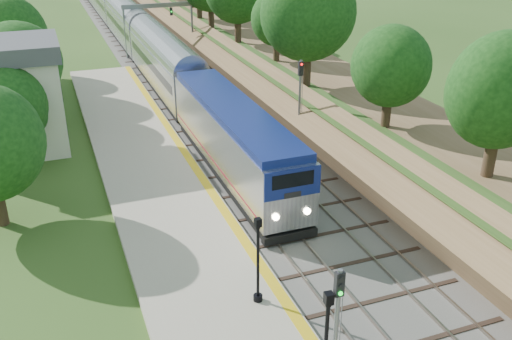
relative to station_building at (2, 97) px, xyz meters
name	(u,v)px	position (x,y,z in m)	size (l,w,h in m)	color
trackbed	(149,47)	(16.00, 30.00, -4.02)	(9.50, 170.00, 0.28)	#4C4944
platform	(172,214)	(8.80, -14.00, -3.90)	(6.40, 68.00, 0.38)	#A99D89
yellow_stripe	(219,203)	(11.65, -14.00, -3.70)	(0.55, 68.00, 0.01)	gold
embankment	(212,28)	(24.35, 30.00, -2.14)	(10.64, 170.00, 11.70)	brown
station_building	(2,97)	(0.00, 0.00, 0.00)	(8.60, 6.60, 8.00)	beige
signal_gantry	(158,15)	(16.47, 24.99, 0.73)	(8.40, 0.38, 6.20)	slate
trees_behind_platform	(48,130)	(2.83, -9.33, 0.44)	(7.82, 53.32, 7.21)	#332316
train	(117,14)	(14.00, 42.59, -1.73)	(3.14, 125.85, 4.62)	black
lamppost_far	(258,265)	(10.54, -23.41, -1.84)	(0.41, 0.41, 4.18)	black
signal_platform	(337,321)	(11.10, -29.36, -0.42)	(0.31, 0.25, 5.36)	slate
signal_farside	(300,94)	(20.20, -6.57, -0.07)	(0.35, 0.28, 6.38)	slate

